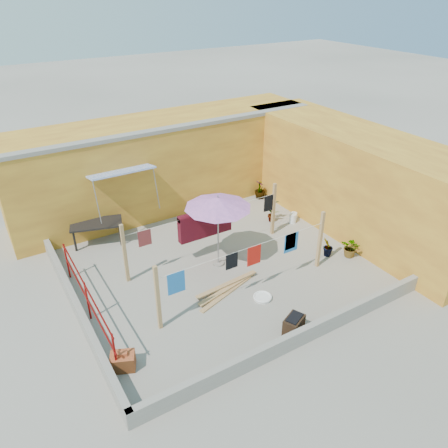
{
  "coord_description": "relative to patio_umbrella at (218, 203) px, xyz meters",
  "views": [
    {
      "loc": [
        -5.32,
        -9.02,
        7.39
      ],
      "look_at": [
        0.33,
        0.3,
        1.23
      ],
      "focal_mm": 35.0,
      "sensor_mm": 36.0,
      "label": 1
    }
  ],
  "objects": [
    {
      "name": "water_jug_a",
      "position": [
        3.63,
        0.96,
        -1.87
      ],
      "size": [
        0.21,
        0.21,
        0.33
      ],
      "color": "silver",
      "rests_on": "ground"
    },
    {
      "name": "water_jug_b",
      "position": [
        3.48,
        0.84,
        -1.86
      ],
      "size": [
        0.24,
        0.24,
        0.37
      ],
      "color": "silver",
      "rests_on": "ground"
    },
    {
      "name": "wall_back",
      "position": [
        0.43,
        4.5,
        -0.41
      ],
      "size": [
        11.0,
        3.27,
        3.21
      ],
      "color": "gold",
      "rests_on": "ground"
    },
    {
      "name": "brick_stack",
      "position": [
        -3.77,
        -2.33,
        -1.83
      ],
      "size": [
        0.63,
        0.55,
        0.45
      ],
      "color": "#AA5627",
      "rests_on": "ground"
    },
    {
      "name": "white_basin",
      "position": [
        0.18,
        -1.98,
        -1.98
      ],
      "size": [
        0.5,
        0.5,
        0.09
      ],
      "color": "silver",
      "rests_on": "ground"
    },
    {
      "name": "plant_right_c",
      "position": [
        3.63,
        -1.72,
        -1.7
      ],
      "size": [
        0.68,
        0.72,
        0.63
      ],
      "primitive_type": "imported",
      "rotation": [
        0.0,
        0.0,
        5.13
      ],
      "color": "#1F5819",
      "rests_on": "ground"
    },
    {
      "name": "plant_right_b",
      "position": [
        3.04,
        -1.35,
        -1.69
      ],
      "size": [
        0.47,
        0.45,
        0.66
      ],
      "primitive_type": "imported",
      "rotation": [
        0.0,
        0.0,
        3.8
      ],
      "color": "#1F5819",
      "rests_on": "ground"
    },
    {
      "name": "ground",
      "position": [
        -0.07,
        -0.19,
        -2.02
      ],
      "size": [
        80.0,
        80.0,
        0.0
      ],
      "primitive_type": "plane",
      "color": "#9E998E",
      "rests_on": "ground"
    },
    {
      "name": "parapet_front",
      "position": [
        -0.07,
        -3.77,
        -1.8
      ],
      "size": [
        8.3,
        0.16,
        0.44
      ],
      "primitive_type": "cube",
      "color": "gray",
      "rests_on": "ground"
    },
    {
      "name": "parapet_left",
      "position": [
        -4.15,
        -0.19,
        -1.8
      ],
      "size": [
        0.16,
        7.3,
        0.44
      ],
      "primitive_type": "cube",
      "color": "gray",
      "rests_on": "ground"
    },
    {
      "name": "plant_back_a",
      "position": [
        0.12,
        1.87,
        -1.66
      ],
      "size": [
        0.67,
        0.58,
        0.72
      ],
      "primitive_type": "imported",
      "rotation": [
        0.0,
        0.0,
        -0.04
      ],
      "color": "#1F5819",
      "rests_on": "ground"
    },
    {
      "name": "brazier",
      "position": [
        0.07,
        -3.39,
        -1.79
      ],
      "size": [
        0.63,
        0.54,
        0.48
      ],
      "color": "black",
      "rests_on": "ground"
    },
    {
      "name": "green_hose",
      "position": [
        2.71,
        3.01,
        -1.99
      ],
      "size": [
        0.46,
        0.46,
        0.07
      ],
      "color": "#1B7419",
      "rests_on": "ground"
    },
    {
      "name": "wall_right",
      "position": [
        5.13,
        -0.19,
        -0.42
      ],
      "size": [
        2.4,
        9.0,
        3.2
      ],
      "primitive_type": "cube",
      "color": "gold",
      "rests_on": "ground"
    },
    {
      "name": "patio_umbrella",
      "position": [
        0.0,
        0.0,
        0.0
      ],
      "size": [
        1.89,
        1.89,
        2.25
      ],
      "color": "gray",
      "rests_on": "ground"
    },
    {
      "name": "plant_back_b",
      "position": [
        3.63,
        3.01,
        -1.66
      ],
      "size": [
        0.45,
        0.45,
        0.73
      ],
      "primitive_type": "imported",
      "rotation": [
        0.0,
        0.0,
        1.68
      ],
      "color": "#1F5819",
      "rests_on": "ground"
    },
    {
      "name": "lumber_pile",
      "position": [
        -0.45,
        -1.2,
        -1.96
      ],
      "size": [
        2.11,
        0.78,
        0.13
      ],
      "color": "tan",
      "rests_on": "ground"
    },
    {
      "name": "clothesline_rig",
      "position": [
        -0.07,
        0.32,
        -0.94
      ],
      "size": [
        5.09,
        2.35,
        1.8
      ],
      "color": "tan",
      "rests_on": "ground"
    },
    {
      "name": "red_railing",
      "position": [
        -3.92,
        -0.39,
        -1.3
      ],
      "size": [
        0.05,
        4.2,
        1.1
      ],
      "color": "maroon",
      "rests_on": "ground"
    },
    {
      "name": "plant_right_a",
      "position": [
        2.93,
        1.3,
        -1.59
      ],
      "size": [
        0.48,
        0.36,
        0.86
      ],
      "primitive_type": "imported",
      "rotation": [
        0.0,
        0.0,
        3.03
      ],
      "color": "#1F5819",
      "rests_on": "ground"
    },
    {
      "name": "outdoor_table",
      "position": [
        -2.65,
        3.01,
        -1.36
      ],
      "size": [
        1.73,
        1.21,
        0.74
      ],
      "color": "black",
      "rests_on": "ground"
    }
  ]
}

